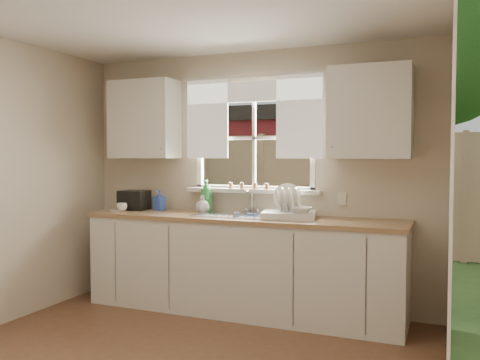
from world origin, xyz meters
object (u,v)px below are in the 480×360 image
at_px(dish_rack, 289,211).
at_px(black_appliance, 134,200).
at_px(soap_bottle_a, 206,196).
at_px(cup, 122,207).

height_order(dish_rack, black_appliance, dish_rack).
bearing_deg(soap_bottle_a, dish_rack, -7.69).
height_order(soap_bottle_a, cup, soap_bottle_a).
relative_size(soap_bottle_a, black_appliance, 1.18).
distance_m(soap_bottle_a, cup, 0.87).
relative_size(soap_bottle_a, cup, 3.05).
distance_m(cup, black_appliance, 0.19).
relative_size(dish_rack, soap_bottle_a, 1.64).
bearing_deg(cup, black_appliance, 90.64).
relative_size(dish_rack, cup, 5.01).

